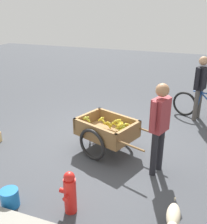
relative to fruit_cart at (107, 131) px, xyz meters
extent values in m
plane|color=#3D3F44|center=(0.26, -0.36, -0.44)|extent=(24.00, 24.00, 0.00)
cube|color=olive|center=(0.01, 0.00, -0.04)|extent=(1.31, 1.13, 0.10)
cube|color=olive|center=(0.50, -0.18, 0.13)|extent=(0.33, 0.77, 0.24)
cube|color=olive|center=(-0.47, 0.18, 0.13)|extent=(0.33, 0.77, 0.24)
cube|color=olive|center=(0.14, 0.35, 0.13)|extent=(1.05, 0.44, 0.24)
cube|color=olive|center=(-0.11, -0.35, 0.13)|extent=(1.05, 0.44, 0.24)
torus|color=black|center=(0.17, 0.41, -0.12)|extent=(0.62, 0.28, 0.64)
torus|color=black|center=(-0.14, -0.41, -0.12)|extent=(0.62, 0.28, 0.64)
cylinder|color=#9E9EA8|center=(0.01, 0.00, -0.12)|extent=(0.34, 0.84, 0.04)
cylinder|color=olive|center=(-0.64, 0.60, 0.11)|extent=(0.53, 0.22, 0.04)
cylinder|color=olive|center=(-0.88, -0.03, 0.11)|extent=(0.53, 0.22, 0.04)
cylinder|color=#9E9EA8|center=(0.46, -0.16, -0.26)|extent=(0.04, 0.04, 0.35)
ellipsoid|color=gold|center=(0.43, 0.00, 0.19)|extent=(0.18, 0.11, 0.13)
ellipsoid|color=gold|center=(0.45, 0.00, 0.20)|extent=(0.18, 0.13, 0.05)
ellipsoid|color=gold|center=(0.47, 0.00, 0.21)|extent=(0.18, 0.05, 0.13)
ellipsoid|color=gold|center=(0.00, -0.11, 0.09)|extent=(0.15, 0.15, 0.14)
ellipsoid|color=gold|center=(0.02, -0.10, 0.10)|extent=(0.19, 0.05, 0.10)
ellipsoid|color=gold|center=(0.03, -0.10, 0.11)|extent=(0.19, 0.08, 0.05)
ellipsoid|color=gold|center=(0.04, -0.10, 0.12)|extent=(0.19, 0.06, 0.09)
ellipsoid|color=gold|center=(0.06, -0.10, 0.13)|extent=(0.17, 0.11, 0.14)
ellipsoid|color=gold|center=(-0.32, 0.04, 0.17)|extent=(0.17, 0.11, 0.14)
ellipsoid|color=gold|center=(-0.30, 0.04, 0.18)|extent=(0.18, 0.06, 0.05)
ellipsoid|color=gold|center=(-0.27, 0.04, 0.19)|extent=(0.18, 0.08, 0.14)
ellipsoid|color=gold|center=(0.25, 0.18, 0.07)|extent=(0.17, 0.11, 0.15)
ellipsoid|color=gold|center=(0.27, 0.18, 0.08)|extent=(0.19, 0.08, 0.09)
ellipsoid|color=gold|center=(0.29, 0.18, 0.09)|extent=(0.19, 0.11, 0.08)
ellipsoid|color=gold|center=(0.31, 0.18, 0.10)|extent=(0.16, 0.13, 0.15)
ellipsoid|color=gold|center=(-0.14, -0.10, 0.13)|extent=(0.19, 0.08, 0.13)
ellipsoid|color=gold|center=(-0.12, -0.10, 0.14)|extent=(0.18, 0.13, 0.05)
ellipsoid|color=gold|center=(-0.10, -0.10, 0.15)|extent=(0.17, 0.12, 0.15)
ellipsoid|color=gold|center=(-0.29, -0.02, 0.17)|extent=(0.18, 0.08, 0.14)
ellipsoid|color=gold|center=(-0.27, -0.02, 0.18)|extent=(0.17, 0.14, 0.04)
ellipsoid|color=gold|center=(-0.25, -0.02, 0.19)|extent=(0.18, 0.07, 0.15)
ellipsoid|color=gold|center=(0.13, -0.08, 0.18)|extent=(0.16, 0.15, 0.13)
ellipsoid|color=gold|center=(0.15, -0.09, 0.19)|extent=(0.17, 0.16, 0.05)
ellipsoid|color=gold|center=(0.17, -0.09, 0.20)|extent=(0.17, 0.06, 0.15)
ellipsoid|color=gold|center=(-0.36, 0.07, 0.08)|extent=(0.17, 0.10, 0.15)
ellipsoid|color=gold|center=(-0.34, 0.07, 0.09)|extent=(0.19, 0.11, 0.08)
ellipsoid|color=gold|center=(-0.33, 0.07, 0.10)|extent=(0.19, 0.08, 0.09)
ellipsoid|color=gold|center=(-0.31, 0.07, 0.11)|extent=(0.15, 0.15, 0.15)
ellipsoid|color=gold|center=(-0.37, 0.05, 0.16)|extent=(0.16, 0.15, 0.13)
ellipsoid|color=gold|center=(-0.35, 0.05, 0.17)|extent=(0.17, 0.15, 0.09)
ellipsoid|color=gold|center=(-0.34, 0.05, 0.18)|extent=(0.18, 0.14, 0.08)
ellipsoid|color=gold|center=(-0.32, 0.05, 0.19)|extent=(0.17, 0.07, 0.15)
ellipsoid|color=gold|center=(-0.22, -0.08, 0.19)|extent=(0.18, 0.05, 0.14)
ellipsoid|color=gold|center=(-0.21, -0.08, 0.20)|extent=(0.19, 0.13, 0.10)
ellipsoid|color=gold|center=(-0.20, -0.07, 0.21)|extent=(0.18, 0.14, 0.05)
ellipsoid|color=gold|center=(-0.18, -0.07, 0.22)|extent=(0.19, 0.08, 0.09)
ellipsoid|color=gold|center=(-0.17, -0.07, 0.23)|extent=(0.19, 0.06, 0.13)
ellipsoid|color=gold|center=(-0.26, -0.04, 0.06)|extent=(0.17, 0.05, 0.15)
ellipsoid|color=gold|center=(-0.24, -0.04, 0.07)|extent=(0.19, 0.05, 0.07)
ellipsoid|color=gold|center=(-0.23, -0.04, 0.08)|extent=(0.19, 0.07, 0.08)
ellipsoid|color=gold|center=(-0.21, -0.04, 0.09)|extent=(0.16, 0.14, 0.15)
ellipsoid|color=gold|center=(-0.44, 0.03, 0.19)|extent=(0.17, 0.05, 0.15)
ellipsoid|color=gold|center=(-0.42, 0.03, 0.20)|extent=(0.17, 0.15, 0.10)
ellipsoid|color=gold|center=(-0.41, 0.03, 0.21)|extent=(0.18, 0.05, 0.05)
ellipsoid|color=gold|center=(-0.39, 0.03, 0.22)|extent=(0.19, 0.12, 0.11)
ellipsoid|color=gold|center=(-0.39, 0.04, 0.23)|extent=(0.17, 0.14, 0.13)
cylinder|color=black|center=(-1.03, 0.50, -0.03)|extent=(0.11, 0.11, 0.82)
cylinder|color=black|center=(-1.10, 0.29, -0.03)|extent=(0.11, 0.11, 0.82)
cube|color=maroon|center=(-1.06, 0.40, 0.67)|extent=(0.31, 0.39, 0.58)
sphere|color=#9E704C|center=(-1.06, 0.40, 1.09)|extent=(0.22, 0.22, 0.22)
cylinder|color=maroon|center=(-0.99, 0.60, 0.69)|extent=(0.08, 0.13, 0.53)
cylinder|color=maroon|center=(-1.14, 0.19, 0.69)|extent=(0.08, 0.18, 0.53)
torus|color=black|center=(-1.29, -2.47, -0.11)|extent=(0.64, 0.28, 0.66)
cylinder|color=#234C93|center=(-1.76, -2.30, 0.29)|extent=(0.58, 0.24, 0.04)
cylinder|color=#234C93|center=(-1.65, -2.34, 0.12)|extent=(0.11, 0.07, 0.45)
ellipsoid|color=black|center=(-1.63, -2.35, 0.38)|extent=(0.20, 0.08, 0.06)
cylinder|color=#4C4742|center=(-1.66, -2.45, -0.04)|extent=(0.11, 0.11, 0.81)
cylinder|color=#4C4742|center=(-1.58, -2.25, -0.04)|extent=(0.11, 0.11, 0.81)
cube|color=black|center=(-1.62, -2.35, 0.66)|extent=(0.31, 0.39, 0.57)
sphere|color=tan|center=(-1.62, -2.35, 1.08)|extent=(0.22, 0.22, 0.22)
cylinder|color=black|center=(-1.70, -2.56, 0.68)|extent=(0.08, 0.10, 0.52)
cylinder|color=black|center=(-1.55, -2.14, 0.68)|extent=(0.08, 0.11, 0.52)
ellipsoid|color=beige|center=(-1.51, 1.69, -0.17)|extent=(0.20, 0.45, 0.18)
cylinder|color=beige|center=(-1.49, 1.41, -0.13)|extent=(0.03, 0.11, 0.12)
cylinder|color=beige|center=(-1.56, 1.55, -0.35)|extent=(0.04, 0.04, 0.18)
cylinder|color=beige|center=(-1.45, 1.56, -0.35)|extent=(0.04, 0.04, 0.18)
cylinder|color=red|center=(-0.09, 1.81, -0.16)|extent=(0.18, 0.18, 0.55)
sphere|color=red|center=(-0.09, 1.81, 0.15)|extent=(0.16, 0.16, 0.16)
cylinder|color=red|center=(0.02, 1.81, -0.11)|extent=(0.10, 0.07, 0.07)
cylinder|color=red|center=(-0.09, 1.92, -0.11)|extent=(0.07, 0.10, 0.07)
cylinder|color=#1966B2|center=(0.81, 2.03, -0.30)|extent=(0.27, 0.27, 0.28)
camera|label=1|loc=(-1.60, 4.53, 2.38)|focal=42.94mm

